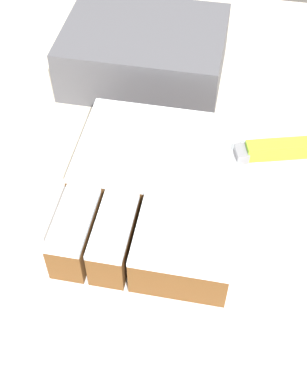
# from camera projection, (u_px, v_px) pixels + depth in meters

# --- Properties ---
(countertop) EXTENTS (1.40, 1.10, 0.96)m
(countertop) POSITION_uv_depth(u_px,v_px,m) (185.00, 338.00, 1.14)
(countertop) COLOR beige
(countertop) RESTS_ON ground_plane
(cake_board) EXTENTS (0.28, 0.33, 0.01)m
(cake_board) POSITION_uv_depth(u_px,v_px,m) (153.00, 208.00, 0.75)
(cake_board) COLOR white
(cake_board) RESTS_ON countertop
(cake) EXTENTS (0.23, 0.28, 0.06)m
(cake) POSITION_uv_depth(u_px,v_px,m) (156.00, 191.00, 0.73)
(cake) COLOR brown
(cake) RESTS_ON cake_board
(knife) EXTENTS (0.33, 0.12, 0.02)m
(knife) POSITION_uv_depth(u_px,v_px,m) (258.00, 152.00, 0.72)
(knife) COLOR silver
(knife) RESTS_ON cake
(storage_box) EXTENTS (0.27, 0.20, 0.09)m
(storage_box) POSITION_uv_depth(u_px,v_px,m) (145.00, 52.00, 0.91)
(storage_box) COLOR #47474C
(storage_box) RESTS_ON countertop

